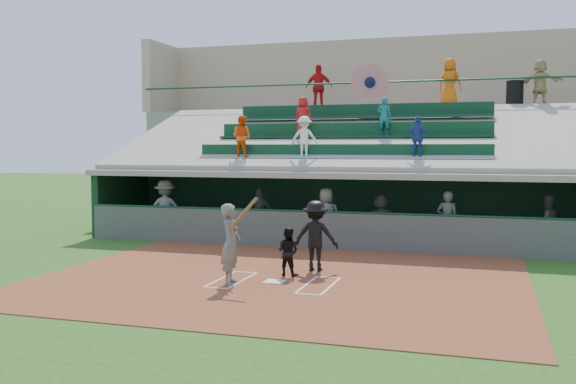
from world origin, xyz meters
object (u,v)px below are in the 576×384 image
(home_plate, at_px, (274,282))
(white_table, at_px, (162,224))
(trash_bin, at_px, (515,93))
(batter_at_plate, at_px, (231,244))
(catcher, at_px, (288,252))
(water_cooler, at_px, (163,207))

(home_plate, bearing_deg, white_table, 135.46)
(white_table, relative_size, trash_bin, 0.93)
(batter_at_plate, height_order, catcher, batter_at_plate)
(home_plate, height_order, trash_bin, trash_bin)
(home_plate, distance_m, catcher, 1.00)
(batter_at_plate, height_order, trash_bin, trash_bin)
(white_table, bearing_deg, trash_bin, 44.93)
(batter_at_plate, bearing_deg, home_plate, 26.63)
(home_plate, relative_size, water_cooler, 1.01)
(white_table, xyz_separation_m, water_cooler, (0.04, 0.05, 0.60))
(home_plate, xyz_separation_m, batter_at_plate, (-0.86, -0.43, 0.89))
(home_plate, height_order, white_table, white_table)
(water_cooler, height_order, trash_bin, trash_bin)
(batter_at_plate, xyz_separation_m, white_table, (-5.15, 6.35, -0.49))
(catcher, distance_m, water_cooler, 7.93)
(home_plate, xyz_separation_m, catcher, (0.06, 0.83, 0.55))
(batter_at_plate, distance_m, catcher, 1.60)
(catcher, bearing_deg, batter_at_plate, 64.14)
(trash_bin, bearing_deg, white_table, -150.40)
(home_plate, bearing_deg, trash_bin, 66.36)
(home_plate, bearing_deg, water_cooler, 135.02)
(water_cooler, relative_size, trash_bin, 0.45)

